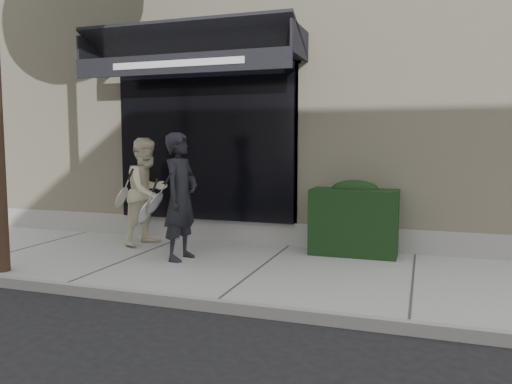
% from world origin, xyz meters
% --- Properties ---
extents(ground, '(80.00, 80.00, 0.00)m').
position_xyz_m(ground, '(0.00, 0.00, 0.00)').
color(ground, black).
rests_on(ground, ground).
extents(sidewalk, '(20.00, 3.00, 0.12)m').
position_xyz_m(sidewalk, '(0.00, 0.00, 0.06)').
color(sidewalk, '#969791').
rests_on(sidewalk, ground).
extents(curb, '(20.00, 0.10, 0.14)m').
position_xyz_m(curb, '(0.00, -1.55, 0.07)').
color(curb, gray).
rests_on(curb, ground).
extents(building_facade, '(14.30, 8.04, 5.64)m').
position_xyz_m(building_facade, '(-0.01, 4.96, 2.74)').
color(building_facade, beige).
rests_on(building_facade, ground).
extents(hedge, '(1.30, 0.70, 1.14)m').
position_xyz_m(hedge, '(1.10, 1.25, 0.66)').
color(hedge, black).
rests_on(hedge, sidewalk).
extents(pedestrian_front, '(0.74, 0.85, 1.85)m').
position_xyz_m(pedestrian_front, '(-1.24, 0.06, 1.04)').
color(pedestrian_front, black).
rests_on(pedestrian_front, sidewalk).
extents(pedestrian_back, '(0.87, 1.00, 1.78)m').
position_xyz_m(pedestrian_back, '(-2.28, 0.87, 1.01)').
color(pedestrian_back, beige).
rests_on(pedestrian_back, sidewalk).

